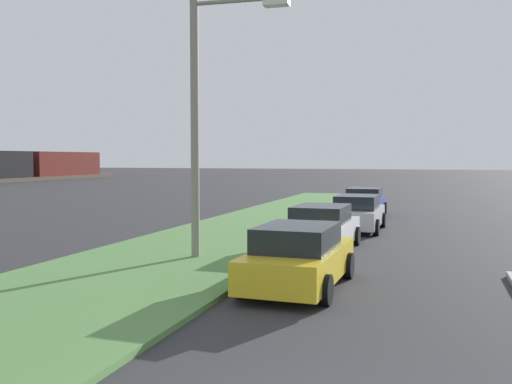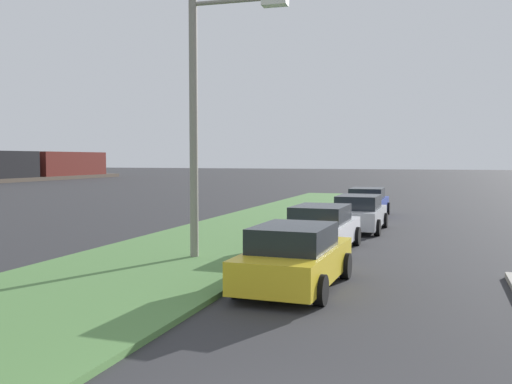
% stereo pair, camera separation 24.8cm
% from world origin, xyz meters
% --- Properties ---
extents(grass_median, '(60.00, 6.00, 0.12)m').
position_xyz_m(grass_median, '(10.00, 6.08, 0.06)').
color(grass_median, '#517F42').
rests_on(grass_median, ground).
extents(parked_car_yellow, '(4.34, 2.09, 1.47)m').
position_xyz_m(parked_car_yellow, '(7.21, 1.79, 0.72)').
color(parked_car_yellow, gold).
rests_on(parked_car_yellow, ground).
extents(parked_car_white, '(4.33, 2.08, 1.47)m').
position_xyz_m(parked_car_white, '(12.57, 2.30, 0.72)').
color(parked_car_white, silver).
rests_on(parked_car_white, ground).
extents(parked_car_silver, '(4.31, 2.04, 1.47)m').
position_xyz_m(parked_car_silver, '(17.89, 1.85, 0.72)').
color(parked_car_silver, '#B2B5BA').
rests_on(parked_car_silver, ground).
extents(parked_car_blue, '(4.32, 2.05, 1.47)m').
position_xyz_m(parked_car_blue, '(23.69, 2.24, 0.72)').
color(parked_car_blue, '#23389E').
rests_on(parked_car_blue, ground).
extents(streetlight, '(0.44, 2.88, 7.50)m').
position_xyz_m(streetlight, '(9.68, 5.10, 4.39)').
color(streetlight, gray).
rests_on(streetlight, ground).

